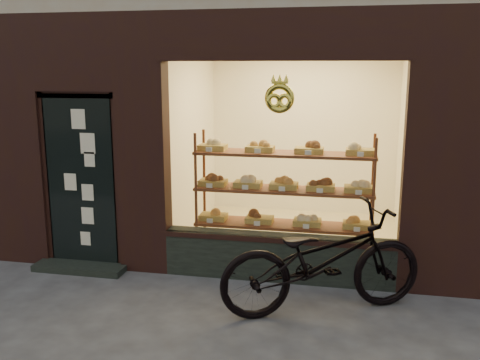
# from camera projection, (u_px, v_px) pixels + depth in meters

# --- Properties ---
(display_shelf) EXTENTS (2.20, 0.45, 1.70)m
(display_shelf) POSITION_uv_depth(u_px,v_px,m) (284.00, 200.00, 6.62)
(display_shelf) COLOR brown
(display_shelf) RESTS_ON ground
(bicycle) EXTENTS (2.26, 1.57, 1.13)m
(bicycle) POSITION_uv_depth(u_px,v_px,m) (322.00, 260.00, 5.44)
(bicycle) COLOR black
(bicycle) RESTS_ON ground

